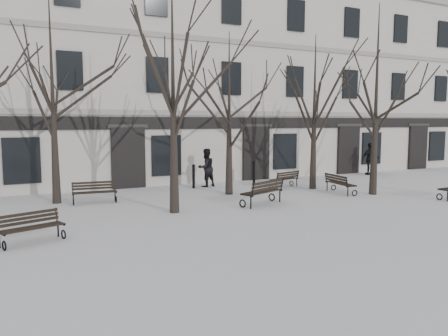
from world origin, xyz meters
TOP-DOWN VIEW (x-y plane):
  - ground at (0.00, 0.00)m, footprint 100.00×100.00m
  - building at (0.00, 12.96)m, footprint 40.40×10.20m
  - tree_1 at (-3.44, 1.63)m, footprint 5.80×5.80m
  - tree_2 at (5.67, 1.48)m, footprint 5.69×5.69m
  - tree_4 at (-6.97, 5.32)m, footprint 5.70×5.70m
  - tree_5 at (0.02, 4.27)m, footprint 4.88×4.88m
  - tree_6 at (4.29, 3.94)m, footprint 5.02×5.02m
  - bench_0 at (-8.10, -0.38)m, footprint 1.69×1.08m
  - bench_1 at (0.08, 1.47)m, footprint 2.04×1.37m
  - bench_3 at (-5.64, 4.70)m, footprint 1.72×0.77m
  - bench_4 at (3.29, 4.78)m, footprint 1.68×0.99m
  - bench_5 at (4.50, 2.31)m, footprint 0.82×1.76m
  - bollard_a at (-0.72, 6.56)m, footprint 0.15×0.15m
  - bollard_b at (2.54, 6.48)m, footprint 0.15×0.15m
  - pedestrian_b at (0.00, 6.73)m, footprint 1.04×0.89m
  - pedestrian_c at (10.76, 6.84)m, footprint 1.20×0.68m

SIDE VIEW (x-z plane):
  - ground at x=0.00m, z-range 0.00..0.00m
  - pedestrian_b at x=0.00m, z-range -0.93..0.93m
  - pedestrian_c at x=10.76m, z-range -0.96..0.96m
  - bench_4 at x=3.29m, z-range 0.04..0.84m
  - bench_0 at x=-8.10m, z-range 0.04..0.84m
  - bench_3 at x=-5.64m, z-range 0.04..0.88m
  - bench_5 at x=4.50m, z-range 0.04..0.89m
  - bench_1 at x=0.08m, z-range 0.04..1.02m
  - bollard_a at x=-0.72m, z-range 0.04..1.19m
  - bollard_b at x=2.54m, z-range 0.04..1.22m
  - tree_5 at x=0.02m, z-range 0.87..7.84m
  - tree_6 at x=4.29m, z-range 0.90..8.07m
  - tree_2 at x=5.67m, z-range 1.02..9.14m
  - tree_4 at x=-6.97m, z-range 1.02..9.17m
  - tree_1 at x=-3.44m, z-range 1.04..9.33m
  - building at x=0.00m, z-range -0.18..11.22m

